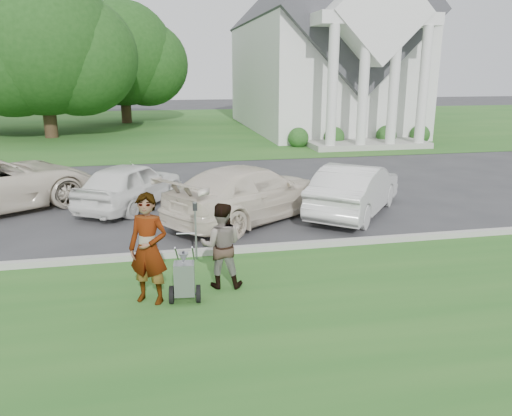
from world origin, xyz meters
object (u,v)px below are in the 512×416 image
object	(u,v)px
striping_cart	(185,280)
parking_meter_near	(195,224)
car_d	(355,189)
person_right	(221,246)
tree_back	(123,59)
tree_left	(42,48)
car_b	(130,185)
person_left	(148,250)
car_c	(249,193)
church	(320,38)

from	to	relation	value
striping_cart	parking_meter_near	xyz separation A→B (m)	(0.37, 2.02, 0.37)
striping_cart	car_d	bearing A→B (deg)	49.00
person_right	tree_back	bearing A→B (deg)	-73.10
parking_meter_near	car_d	distance (m)	5.37
tree_left	car_b	world-z (taller)	tree_left
person_right	tree_left	bearing A→B (deg)	-61.67
parking_meter_near	person_left	bearing A→B (deg)	-116.71
tree_left	car_b	xyz separation A→B (m)	(5.32, -17.01, -4.43)
striping_cart	car_c	distance (m)	5.13
parking_meter_near	car_c	size ratio (longest dim) A/B	0.25
church	tree_back	xyz separation A→B (m)	(-13.01, 6.87, -1.21)
church	tree_back	size ratio (longest dim) A/B	2.51
striping_cart	parking_meter_near	world-z (taller)	parking_meter_near
car_b	parking_meter_near	bearing A→B (deg)	138.83
church	car_d	bearing A→B (deg)	-105.31
church	tree_left	distance (m)	17.07
car_b	car_c	bearing A→B (deg)	179.18
tree_back	car_c	bearing A→B (deg)	-80.50
tree_back	car_c	xyz separation A→B (m)	(4.51, -26.95, -3.99)
church	parking_meter_near	xyz separation A→B (m)	(-10.16, -22.77, -5.14)
church	parking_meter_near	distance (m)	25.45
tree_left	person_right	distance (m)	24.60
person_right	striping_cart	bearing A→B (deg)	47.77
tree_back	person_right	size ratio (longest dim) A/B	5.98
tree_left	tree_back	xyz separation A→B (m)	(4.00, 8.00, -0.38)
person_left	person_right	size ratio (longest dim) A/B	1.21
parking_meter_near	striping_cart	bearing A→B (deg)	-100.27
parking_meter_near	car_c	distance (m)	3.16
person_right	car_d	xyz separation A→B (m)	(4.30, 4.16, -0.09)
person_right	parking_meter_near	world-z (taller)	person_right
church	car_b	world-z (taller)	church
car_b	person_right	bearing A→B (deg)	137.67
car_b	tree_left	bearing A→B (deg)	-42.06
tree_back	striping_cart	world-z (taller)	tree_back
striping_cart	tree_back	bearing A→B (deg)	100.43
car_d	car_c	bearing A→B (deg)	38.40
parking_meter_near	person_right	bearing A→B (deg)	-76.60
person_left	car_b	xyz separation A→B (m)	(-0.58, 6.51, -0.29)
striping_cart	car_c	bearing A→B (deg)	72.68
car_c	car_d	bearing A→B (deg)	-126.18
person_right	car_b	bearing A→B (deg)	-61.86
parking_meter_near	car_c	xyz separation A→B (m)	(1.66, 2.69, -0.06)
tree_back	car_b	distance (m)	25.37
tree_back	car_d	bearing A→B (deg)	-74.44
tree_left	tree_back	size ratio (longest dim) A/B	1.11
church	car_d	xyz separation A→B (m)	(-5.50, -20.09, -5.23)
tree_back	car_b	world-z (taller)	tree_back
car_c	car_d	distance (m)	3.00
church	striping_cart	size ratio (longest dim) A/B	21.87
car_c	striping_cart	bearing A→B (deg)	120.80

